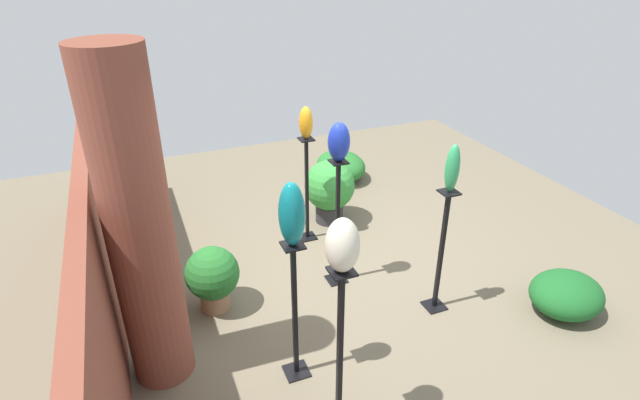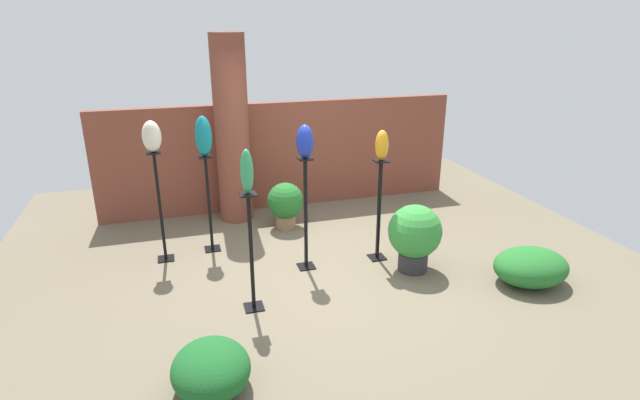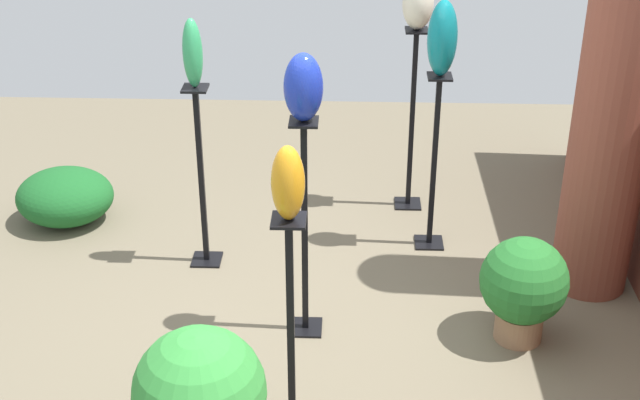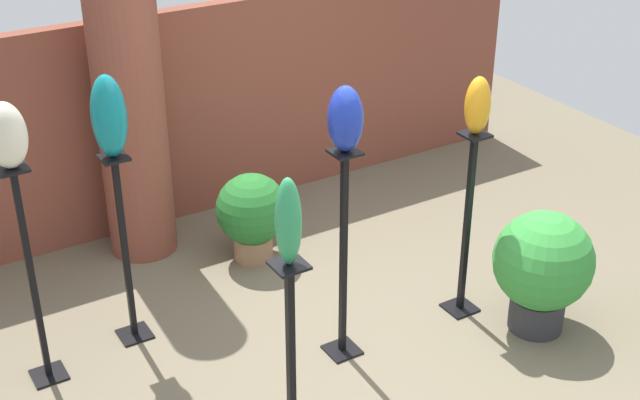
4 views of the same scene
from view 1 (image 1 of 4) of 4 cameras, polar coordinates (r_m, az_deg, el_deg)
The scene contains 17 objects.
ground_plane at distance 5.58m, azimuth 1.51°, elevation -7.76°, with size 8.00×8.00×0.00m, color #6B604C.
brick_wall_back at distance 4.82m, azimuth -23.75°, elevation -4.81°, with size 5.60×0.12×1.66m, color brown.
brick_pillar at distance 3.85m, azimuth -19.90°, elevation -3.44°, with size 0.49×0.49×2.69m, color brown.
pedestal_teal at distance 4.04m, azimuth -2.88°, elevation -13.32°, with size 0.20×0.20×1.27m.
pedestal_cobalt at distance 5.05m, azimuth 1.99°, elevation -3.30°, with size 0.20×0.20×1.38m.
pedestal_ivory at distance 3.62m, azimuth 2.26°, elevation -17.74°, with size 0.20×0.20×1.39m.
pedestal_amber at distance 5.83m, azimuth -1.51°, elevation 0.65°, with size 0.20×0.20×1.28m.
pedestal_jade at distance 4.84m, azimuth 13.61°, elevation -6.36°, with size 0.20×0.20×1.27m.
art_vase_teal at distance 3.50m, azimuth -3.23°, elevation -1.65°, with size 0.20×0.19×0.50m, color #0F727A.
art_vase_cobalt at distance 4.64m, azimuth 2.17°, elevation 6.65°, with size 0.20×0.21×0.38m, color #192D9E.
art_vase_ivory at distance 3.04m, azimuth 2.58°, elevation -5.19°, with size 0.22×0.22×0.37m, color beige.
art_vase_amber at distance 5.49m, azimuth -1.62°, elevation 8.82°, with size 0.16×0.15×0.36m, color orange.
art_vase_jade at distance 4.41m, azimuth 14.89°, elevation 3.51°, with size 0.12×0.12×0.44m, color #2D9356.
potted_plant_mid_right at distance 6.26m, azimuth 1.10°, elevation 1.36°, with size 0.64×0.64×0.82m.
potted_plant_back_center at distance 4.93m, azimuth -12.18°, elevation -8.45°, with size 0.52×0.52×0.67m.
foliage_bed_east at distance 5.42m, azimuth 26.32°, elevation -9.64°, with size 0.64×0.71×0.40m, color #195923.
foliage_bed_west at distance 7.56m, azimuth 2.39°, elevation 3.93°, with size 0.87×0.71×0.41m, color #236B28.
Camera 1 is at (-4.17, 1.85, 3.21)m, focal length 28.00 mm.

